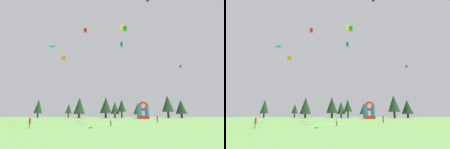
# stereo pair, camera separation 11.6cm
# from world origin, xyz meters

# --- Properties ---
(ground_plane) EXTENTS (120.00, 120.00, 0.00)m
(ground_plane) POSITION_xyz_m (0.00, 0.00, 0.00)
(ground_plane) COLOR #5B8C42
(kite_white_diamond) EXTENTS (1.10, 5.18, 24.78)m
(kite_white_diamond) POSITION_xyz_m (-8.65, 4.21, 23.99)
(kite_white_diamond) COLOR white
(kite_white_diamond) RESTS_ON ground_plane
(kite_yellow_delta) EXTENTS (10.90, 5.13, 28.60)m
(kite_yellow_delta) POSITION_xyz_m (3.04, 9.37, 27.52)
(kite_yellow_delta) COLOR yellow
(kite_yellow_delta) RESTS_ON ground_plane
(kite_orange_box) EXTENTS (3.88, 2.14, 16.17)m
(kite_orange_box) POSITION_xyz_m (-11.72, 1.23, 15.71)
(kite_orange_box) COLOR orange
(kite_orange_box) RESTS_ON ground_plane
(kite_teal_box) EXTENTS (5.78, 0.89, 18.96)m
(kite_teal_box) POSITION_xyz_m (2.77, -0.37, 18.31)
(kite_teal_box) COLOR #0C7F7A
(kite_teal_box) RESTS_ON ground_plane
(kite_purple_box) EXTENTS (7.81, 0.67, 20.22)m
(kite_purple_box) POSITION_xyz_m (25.86, 25.57, 19.72)
(kite_purple_box) COLOR purple
(kite_purple_box) RESTS_ON ground_plane
(kite_green_box) EXTENTS (7.58, 1.94, 22.02)m
(kite_green_box) POSITION_xyz_m (3.55, -2.35, 21.45)
(kite_green_box) COLOR green
(kite_green_box) RESTS_ON ground_plane
(kite_cyan_parafoil) EXTENTS (6.40, 2.89, 17.10)m
(kite_cyan_parafoil) POSITION_xyz_m (-12.71, -3.66, 16.76)
(kite_cyan_parafoil) COLOR #19B7CC
(kite_cyan_parafoil) RESTS_ON ground_plane
(kite_red_box) EXTENTS (8.61, 2.51, 26.13)m
(kite_red_box) POSITION_xyz_m (-7.49, 6.13, 25.56)
(kite_red_box) COLOR red
(kite_red_box) RESTS_ON ground_plane
(person_far_side) EXTENTS (0.42, 0.42, 1.73)m
(person_far_side) POSITION_xyz_m (0.42, -5.49, 1.03)
(person_far_side) COLOR #33723F
(person_far_side) RESTS_ON ground_plane
(person_near_camera) EXTENTS (0.38, 0.38, 1.71)m
(person_near_camera) POSITION_xyz_m (-12.04, -11.69, 1.01)
(person_near_camera) COLOR #33723F
(person_near_camera) RESTS_ON ground_plane
(person_midfield) EXTENTS (0.42, 0.42, 1.83)m
(person_midfield) POSITION_xyz_m (11.41, 4.80, 1.09)
(person_midfield) COLOR #724C8C
(person_midfield) RESTS_ON ground_plane
(inflatable_yellow_castle) EXTENTS (4.04, 4.10, 6.86)m
(inflatable_yellow_castle) POSITION_xyz_m (11.71, 30.67, 2.61)
(inflatable_yellow_castle) COLOR red
(inflatable_yellow_castle) RESTS_ON ground_plane
(tree_row_0) EXTENTS (3.80, 3.80, 8.50)m
(tree_row_0) POSITION_xyz_m (-35.98, 41.84, 5.21)
(tree_row_0) COLOR #4C331E
(tree_row_0) RESTS_ON ground_plane
(tree_row_1) EXTENTS (3.14, 3.14, 6.24)m
(tree_row_1) POSITION_xyz_m (-21.30, 41.32, 4.08)
(tree_row_1) COLOR #4C331E
(tree_row_1) RESTS_ON ground_plane
(tree_row_2) EXTENTS (5.22, 5.22, 9.24)m
(tree_row_2) POSITION_xyz_m (-16.01, 40.03, 5.46)
(tree_row_2) COLOR #4C331E
(tree_row_2) RESTS_ON ground_plane
(tree_row_3) EXTENTS (5.43, 5.43, 9.53)m
(tree_row_3) POSITION_xyz_m (-4.00, 41.66, 5.78)
(tree_row_3) COLOR #4C331E
(tree_row_3) RESTS_ON ground_plane
(tree_row_4) EXTENTS (4.08, 4.08, 7.51)m
(tree_row_4) POSITION_xyz_m (0.27, 43.09, 4.59)
(tree_row_4) COLOR #4C331E
(tree_row_4) RESTS_ON ground_plane
(tree_row_5) EXTENTS (3.97, 3.97, 8.30)m
(tree_row_5) POSITION_xyz_m (3.41, 41.21, 5.48)
(tree_row_5) COLOR #4C331E
(tree_row_5) RESTS_ON ground_plane
(tree_row_6) EXTENTS (4.32, 4.32, 6.77)m
(tree_row_6) POSITION_xyz_m (10.85, 42.25, 4.16)
(tree_row_6) COLOR #4C331E
(tree_row_6) RESTS_ON ground_plane
(tree_row_7) EXTENTS (5.45, 5.45, 10.39)m
(tree_row_7) POSITION_xyz_m (24.80, 42.50, 6.50)
(tree_row_7) COLOR #4C331E
(tree_row_7) RESTS_ON ground_plane
(tree_row_8) EXTENTS (5.14, 5.14, 8.16)m
(tree_row_8) POSITION_xyz_m (30.75, 42.30, 4.94)
(tree_row_8) COLOR #4C331E
(tree_row_8) RESTS_ON ground_plane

